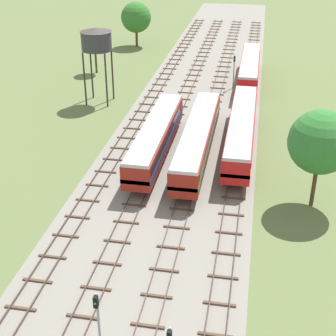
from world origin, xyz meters
TOP-DOWN VIEW (x-y plane):
  - ground_plane at (0.00, 56.00)m, footprint 480.00×480.00m
  - ballast_bed at (0.00, 56.00)m, footprint 17.97×176.00m
  - track_far_left at (-6.99, 57.00)m, footprint 2.40×126.00m
  - track_left at (-2.33, 57.00)m, footprint 2.40×126.00m
  - track_centre_left at (2.33, 57.00)m, footprint 2.40×126.00m
  - track_centre at (6.99, 57.00)m, footprint 2.40×126.00m
  - diesel_railcar_left_nearest at (-2.33, 42.09)m, footprint 2.96×20.50m
  - passenger_coach_centre_left_near at (2.33, 42.64)m, footprint 2.96×22.00m
  - passenger_coach_centre_mid at (6.99, 46.09)m, footprint 2.96×22.00m
  - diesel_railcar_centre_midfar at (6.99, 70.98)m, footprint 2.96×20.50m
  - water_tower at (-14.03, 58.37)m, footprint 4.43×4.43m
  - signal_post_nearest at (4.66, 68.08)m, footprint 0.28×0.47m
  - signal_post_mid at (0.00, 13.34)m, footprint 0.28×0.47m
  - lineside_tree_0 at (14.42, 34.69)m, footprint 5.96×5.96m
  - lineside_tree_1 at (-16.43, 91.15)m, footprint 6.00×6.00m
  - lineside_tree_3 at (-18.96, 72.13)m, footprint 3.51×3.51m

SIDE VIEW (x-z plane):
  - ground_plane at x=0.00m, z-range 0.00..0.00m
  - ballast_bed at x=0.00m, z-range 0.00..0.01m
  - track_far_left at x=-6.99m, z-range -0.01..0.28m
  - track_left at x=-2.33m, z-range -0.01..0.28m
  - track_centre_left at x=2.33m, z-range -0.01..0.28m
  - track_centre at x=6.99m, z-range -0.01..0.28m
  - diesel_railcar_left_nearest at x=-2.33m, z-range 0.70..4.50m
  - diesel_railcar_centre_midfar at x=6.99m, z-range 0.70..4.50m
  - passenger_coach_centre_left_near at x=2.33m, z-range 0.71..4.51m
  - passenger_coach_centre_mid at x=6.99m, z-range 0.71..4.51m
  - signal_post_nearest at x=4.66m, z-range 0.72..5.94m
  - signal_post_mid at x=0.00m, z-range 0.72..6.04m
  - lineside_tree_3 at x=-18.96m, z-range 1.79..8.94m
  - lineside_tree_1 at x=-16.43m, z-range 1.37..10.13m
  - lineside_tree_0 at x=14.42m, z-range 1.84..11.50m
  - water_tower at x=-14.03m, z-range 3.67..14.40m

